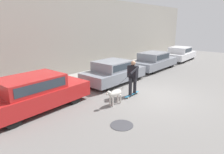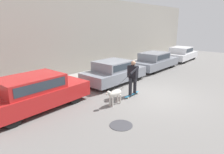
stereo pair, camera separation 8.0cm
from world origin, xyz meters
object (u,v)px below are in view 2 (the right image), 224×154
fire_hydrant (128,67)px  parked_car_1 (114,72)px  skateboarder (133,76)px  dog (115,94)px  parked_car_2 (155,61)px  parked_car_3 (181,54)px  parked_car_0 (35,93)px

fire_hydrant → parked_car_1: bearing=-161.8°
skateboarder → fire_hydrant: bearing=-142.1°
skateboarder → fire_hydrant: (3.53, 2.88, -0.55)m
dog → fire_hydrant: bearing=-149.7°
parked_car_2 → skateboarder: (-5.78, -2.07, 0.35)m
parked_car_2 → fire_hydrant: size_ratio=5.54×
parked_car_1 → dog: 3.27m
parked_car_3 → fire_hydrant: bearing=171.9°
parked_car_3 → dog: bearing=-171.7°
parked_car_1 → skateboarder: (-1.08, -2.07, 0.33)m
parked_car_2 → skateboarder: bearing=-159.9°
parked_car_1 → fire_hydrant: size_ratio=5.07×
parked_car_0 → parked_car_3: parked_car_0 is taller
dog → fire_hydrant: fire_hydrant is taller
dog → skateboarder: size_ratio=0.52×
parked_car_3 → fire_hydrant: (-7.14, 0.80, -0.19)m
parked_car_2 → fire_hydrant: parked_car_2 is taller
parked_car_1 → parked_car_0: bearing=-179.4°
parked_car_0 → parked_car_2: size_ratio=1.01×
parked_car_0 → parked_car_1: size_ratio=1.11×
fire_hydrant → dog: bearing=-149.1°
parked_car_0 → fire_hydrant: size_ratio=5.61×
parked_car_2 → dog: size_ratio=3.61×
parked_car_0 → parked_car_2: bearing=-1.9°
parked_car_0 → dog: bearing=-43.3°
parked_car_1 → fire_hydrant: (2.45, 0.80, -0.22)m
parked_car_2 → fire_hydrant: 2.40m
parked_car_0 → dog: parked_car_0 is taller
parked_car_1 → skateboarder: skateboarder is taller
parked_car_1 → dog: parked_car_1 is taller
parked_car_0 → skateboarder: skateboarder is taller
parked_car_3 → parked_car_2: bearing=178.3°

